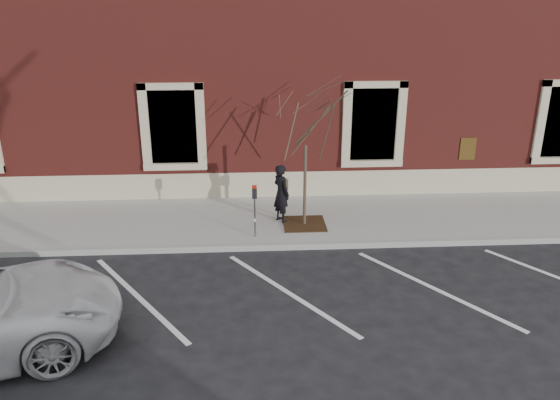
{
  "coord_description": "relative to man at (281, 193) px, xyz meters",
  "views": [
    {
      "loc": [
        -0.77,
        -12.54,
        5.95
      ],
      "look_at": [
        0.0,
        0.6,
        1.1
      ],
      "focal_mm": 35.0,
      "sensor_mm": 36.0,
      "label": 1
    }
  ],
  "objects": [
    {
      "name": "curb_near",
      "position": [
        -0.09,
        -1.54,
        -0.89
      ],
      "size": [
        40.0,
        0.12,
        0.15
      ],
      "primitive_type": "cube",
      "color": "#9E9E99",
      "rests_on": "ground"
    },
    {
      "name": "building_civic",
      "position": [
        -0.09,
        6.25,
        3.03
      ],
      "size": [
        40.0,
        8.62,
        8.0
      ],
      "color": "maroon",
      "rests_on": "ground"
    },
    {
      "name": "ground",
      "position": [
        -0.09,
        -1.49,
        -0.96
      ],
      "size": [
        120.0,
        120.0,
        0.0
      ],
      "primitive_type": "plane",
      "color": "#28282B",
      "rests_on": "ground"
    },
    {
      "name": "sidewalk_near",
      "position": [
        -0.09,
        0.26,
        -0.89
      ],
      "size": [
        40.0,
        3.5,
        0.15
      ],
      "primitive_type": "cube",
      "color": "#A5A39B",
      "rests_on": "ground"
    },
    {
      "name": "parking_meter",
      "position": [
        -0.74,
        -1.02,
        0.16
      ],
      "size": [
        0.13,
        0.1,
        1.4
      ],
      "rotation": [
        0.0,
        0.0,
        0.18
      ],
      "color": "#595B60",
      "rests_on": "sidewalk_near"
    },
    {
      "name": "sapling",
      "position": [
        0.62,
        -0.29,
        2.02
      ],
      "size": [
        2.43,
        2.43,
        4.05
      ],
      "color": "#4D3B2F",
      "rests_on": "sidewalk_near"
    },
    {
      "name": "tree_grate",
      "position": [
        0.62,
        -0.29,
        -0.8
      ],
      "size": [
        1.15,
        1.15,
        0.03
      ],
      "primitive_type": "cube",
      "color": "#392112",
      "rests_on": "sidewalk_near"
    },
    {
      "name": "parking_stripes",
      "position": [
        -0.09,
        -3.69,
        -0.96
      ],
      "size": [
        28.0,
        4.4,
        0.01
      ],
      "primitive_type": null,
      "color": "silver",
      "rests_on": "ground"
    },
    {
      "name": "man",
      "position": [
        0.0,
        0.0,
        0.0
      ],
      "size": [
        0.64,
        0.71,
        1.63
      ],
      "primitive_type": "imported",
      "rotation": [
        0.0,
        0.0,
        2.13
      ],
      "color": "black",
      "rests_on": "sidewalk_near"
    }
  ]
}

